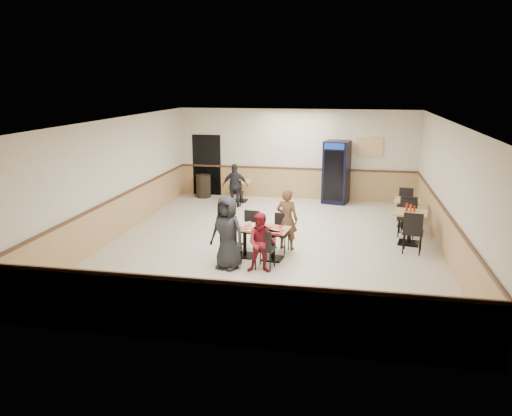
% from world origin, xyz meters
% --- Properties ---
extents(ground, '(10.00, 10.00, 0.00)m').
position_xyz_m(ground, '(0.00, 0.00, 0.00)').
color(ground, beige).
rests_on(ground, ground).
extents(room_shell, '(10.00, 10.00, 10.00)m').
position_xyz_m(room_shell, '(1.78, 2.55, 0.58)').
color(room_shell, silver).
rests_on(room_shell, ground).
extents(main_table, '(1.42, 0.85, 0.72)m').
position_xyz_m(main_table, '(-0.16, -1.07, 0.48)').
color(main_table, black).
rests_on(main_table, ground).
extents(main_chairs, '(1.39, 1.72, 0.91)m').
position_xyz_m(main_chairs, '(-0.20, -1.07, 0.45)').
color(main_chairs, black).
rests_on(main_chairs, ground).
extents(diner_woman_left, '(0.89, 0.72, 1.56)m').
position_xyz_m(diner_woman_left, '(-0.69, -1.81, 0.78)').
color(diner_woman_left, black).
rests_on(diner_woman_left, ground).
extents(diner_woman_right, '(0.66, 0.53, 1.28)m').
position_xyz_m(diner_woman_right, '(0.06, -1.92, 0.64)').
color(diner_woman_right, maroon).
rests_on(diner_woman_right, ground).
extents(diner_man_opposite, '(0.60, 0.47, 1.46)m').
position_xyz_m(diner_man_opposite, '(0.38, -0.33, 0.73)').
color(diner_man_opposite, brown).
rests_on(diner_man_opposite, ground).
extents(lone_diner, '(0.85, 0.45, 1.38)m').
position_xyz_m(lone_diner, '(-1.73, 3.41, 0.69)').
color(lone_diner, black).
rests_on(lone_diner, ground).
extents(tabletop_clutter, '(1.23, 0.72, 0.12)m').
position_xyz_m(tabletop_clutter, '(-0.11, -1.16, 0.74)').
color(tabletop_clutter, red).
rests_on(tabletop_clutter, main_table).
extents(side_table_near, '(0.88, 0.88, 0.81)m').
position_xyz_m(side_table_near, '(3.29, 0.59, 0.54)').
color(side_table_near, black).
rests_on(side_table_near, ground).
extents(side_table_near_chair_south, '(0.55, 0.55, 1.03)m').
position_xyz_m(side_table_near_chair_south, '(3.29, -0.06, 0.51)').
color(side_table_near_chair_south, black).
rests_on(side_table_near_chair_south, ground).
extents(side_table_near_chair_north, '(0.55, 0.55, 1.03)m').
position_xyz_m(side_table_near_chair_north, '(3.29, 1.23, 0.51)').
color(side_table_near_chair_north, black).
rests_on(side_table_near_chair_north, ground).
extents(side_table_far, '(0.81, 0.81, 0.74)m').
position_xyz_m(side_table_far, '(3.39, 2.18, 0.49)').
color(side_table_far, black).
rests_on(side_table_far, ground).
extents(side_table_far_chair_south, '(0.51, 0.51, 0.94)m').
position_xyz_m(side_table_far_chair_south, '(3.39, 1.59, 0.47)').
color(side_table_far_chair_south, black).
rests_on(side_table_far_chair_south, ground).
extents(side_table_far_chair_north, '(0.51, 0.51, 0.94)m').
position_xyz_m(side_table_far_chair_north, '(3.39, 2.78, 0.47)').
color(side_table_far_chair_north, black).
rests_on(side_table_far_chair_north, ground).
extents(condiment_caddy, '(0.23, 0.06, 0.20)m').
position_xyz_m(condiment_caddy, '(3.26, 0.64, 0.90)').
color(condiment_caddy, red).
rests_on(condiment_caddy, side_table_near).
extents(back_table, '(0.65, 0.65, 0.70)m').
position_xyz_m(back_table, '(-1.73, 4.20, 0.46)').
color(back_table, black).
rests_on(back_table, ground).
extents(back_table_chair_lone, '(0.41, 0.41, 0.88)m').
position_xyz_m(back_table_chair_lone, '(-1.73, 3.64, 0.44)').
color(back_table_chair_lone, black).
rests_on(back_table_chair_lone, ground).
extents(pepsi_cooler, '(0.92, 0.92, 2.03)m').
position_xyz_m(pepsi_cooler, '(1.37, 4.59, 1.02)').
color(pepsi_cooler, black).
rests_on(pepsi_cooler, ground).
extents(trash_bin, '(0.49, 0.49, 0.78)m').
position_xyz_m(trash_bin, '(-3.11, 4.55, 0.39)').
color(trash_bin, black).
rests_on(trash_bin, ground).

